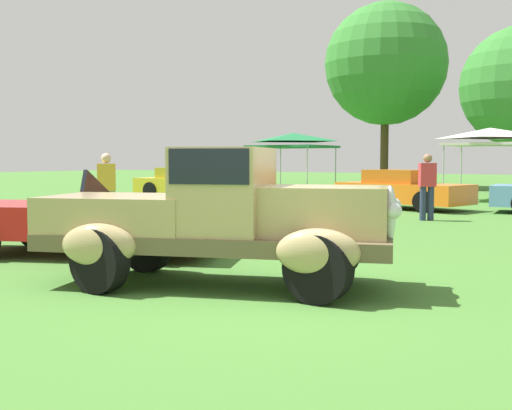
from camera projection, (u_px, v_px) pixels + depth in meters
ground_plane at (257, 292)px, 7.40m from camera, size 120.00×120.00×0.00m
feature_pickup_truck at (219, 216)px, 7.73m from camera, size 4.51×2.83×1.70m
neighbor_convertible at (91, 219)px, 10.24m from camera, size 4.70×3.22×1.40m
show_car_yellow at (186, 183)px, 25.08m from camera, size 4.21×2.10×1.22m
show_car_orange at (402, 190)px, 19.74m from camera, size 4.46×2.76×1.22m
spectator_near_truck at (427, 185)px, 15.93m from camera, size 0.47×0.42×1.69m
spectator_between_cars at (107, 188)px, 13.96m from camera, size 0.45×0.45×1.69m
canopy_tent_left_field at (293, 139)px, 27.89m from camera, size 3.18×3.18×2.71m
canopy_tent_center_field at (490, 136)px, 23.26m from camera, size 2.98×2.98×2.71m
treeline_far_left at (386, 64)px, 34.17m from camera, size 6.61×6.61×10.01m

